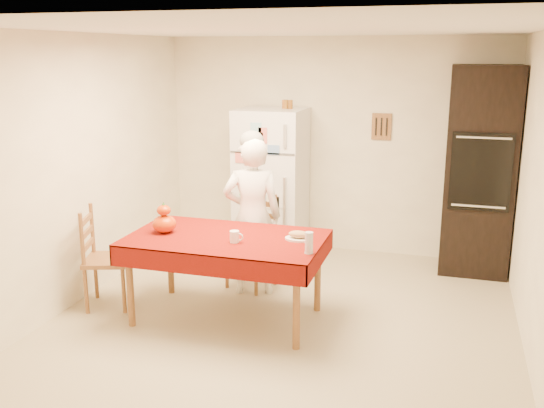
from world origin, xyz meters
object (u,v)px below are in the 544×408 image
at_px(pumpkin_lower, 164,224).
at_px(coffee_mug, 234,237).
at_px(dining_table, 226,244).
at_px(chair_far, 255,237).
at_px(refrigerator, 271,182).
at_px(chair_left, 100,254).
at_px(bread_plate, 299,239).
at_px(wine_glass, 309,243).
at_px(oven_cabinet, 479,171).
at_px(seated_woman, 252,217).

bearing_deg(pumpkin_lower, coffee_mug, -7.65).
relative_size(dining_table, chair_far, 1.79).
height_order(refrigerator, chair_far, refrigerator).
xyz_separation_m(chair_far, coffee_mug, (0.14, -0.97, 0.30)).
xyz_separation_m(refrigerator, dining_table, (0.15, -1.88, -0.16)).
bearing_deg(chair_left, bread_plate, -103.34).
bearing_deg(chair_far, wine_glass, -35.69).
distance_m(dining_table, bread_plate, 0.64).
distance_m(refrigerator, dining_table, 1.89).
xyz_separation_m(wine_glass, bread_plate, (-0.16, 0.32, -0.08)).
xyz_separation_m(chair_far, chair_left, (-1.20, -0.92, 0.00)).
bearing_deg(dining_table, pumpkin_lower, -176.78).
relative_size(refrigerator, oven_cabinet, 0.77).
distance_m(chair_left, bread_plate, 1.87).
distance_m(refrigerator, coffee_mug, 2.02).
relative_size(dining_table, chair_left, 1.79).
relative_size(refrigerator, dining_table, 1.00).
distance_m(chair_far, pumpkin_lower, 1.09).
distance_m(oven_cabinet, chair_left, 3.94).
distance_m(coffee_mug, wine_glass, 0.68).
height_order(refrigerator, wine_glass, refrigerator).
relative_size(dining_table, wine_glass, 9.66).
relative_size(oven_cabinet, seated_woman, 1.42).
xyz_separation_m(chair_far, wine_glass, (0.81, -1.06, 0.34)).
height_order(dining_table, bread_plate, bread_plate).
height_order(oven_cabinet, coffee_mug, oven_cabinet).
bearing_deg(chair_left, chair_far, -71.34).
bearing_deg(bread_plate, coffee_mug, -156.33).
distance_m(oven_cabinet, bread_plate, 2.39).
distance_m(refrigerator, seated_woman, 1.24).
bearing_deg(pumpkin_lower, dining_table, 3.22).
xyz_separation_m(dining_table, chair_far, (-0.02, 0.84, -0.18)).
xyz_separation_m(oven_cabinet, wine_glass, (-1.33, -2.15, -0.25)).
xyz_separation_m(oven_cabinet, pumpkin_lower, (-2.70, -1.96, -0.26)).
distance_m(refrigerator, bread_plate, 1.95).
xyz_separation_m(oven_cabinet, seated_woman, (-2.10, -1.27, -0.32)).
bearing_deg(coffee_mug, bread_plate, 23.67).
height_order(oven_cabinet, seated_woman, oven_cabinet).
xyz_separation_m(refrigerator, wine_glass, (0.95, -2.10, -0.00)).
relative_size(dining_table, bread_plate, 7.08).
bearing_deg(pumpkin_lower, refrigerator, 77.59).
relative_size(refrigerator, pumpkin_lower, 8.05).
bearing_deg(pumpkin_lower, chair_far, 57.53).
relative_size(oven_cabinet, chair_left, 2.32).
bearing_deg(chair_far, dining_table, -71.95).
bearing_deg(seated_woman, dining_table, 70.69).
relative_size(chair_left, seated_woman, 0.61).
height_order(dining_table, pumpkin_lower, pumpkin_lower).
bearing_deg(coffee_mug, wine_glass, -8.42).
distance_m(pumpkin_lower, wine_glass, 1.38).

